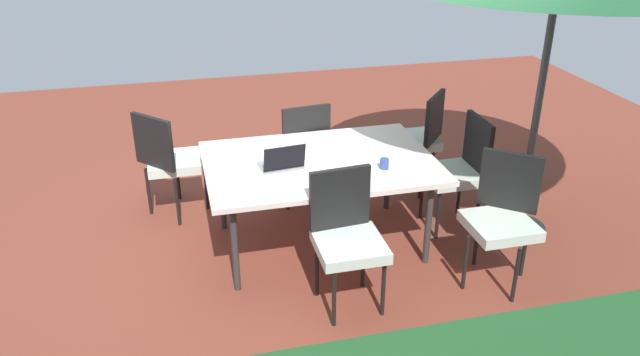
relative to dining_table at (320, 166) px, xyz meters
name	(u,v)px	position (x,y,z in m)	size (l,w,h in m)	color
ground_plane	(320,245)	(0.00, 0.00, -0.72)	(10.00, 10.00, 0.02)	brown
dining_table	(320,166)	(0.00, 0.00, 0.00)	(1.79, 1.23, 0.76)	silver
chair_northwest	(503,214)	(-1.17, 0.79, -0.16)	(0.58, 0.58, 0.98)	silver
chair_southwest	(418,136)	(-1.15, -0.78, -0.16)	(0.59, 0.58, 0.98)	silver
chair_south	(301,146)	(-0.02, -0.80, -0.16)	(0.48, 0.49, 0.98)	silver
chair_north	(347,234)	(0.00, 0.78, -0.16)	(0.47, 0.48, 0.98)	silver
chair_west	(459,167)	(-1.22, -0.03, -0.16)	(0.46, 0.46, 0.98)	silver
chair_southeast	(169,158)	(1.16, -0.82, -0.16)	(0.59, 0.59, 0.98)	silver
laptop	(282,163)	(0.32, 0.07, 0.10)	(0.35, 0.28, 0.21)	gray
cup	(384,164)	(-0.44, 0.26, 0.09)	(0.07, 0.07, 0.08)	#334C99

